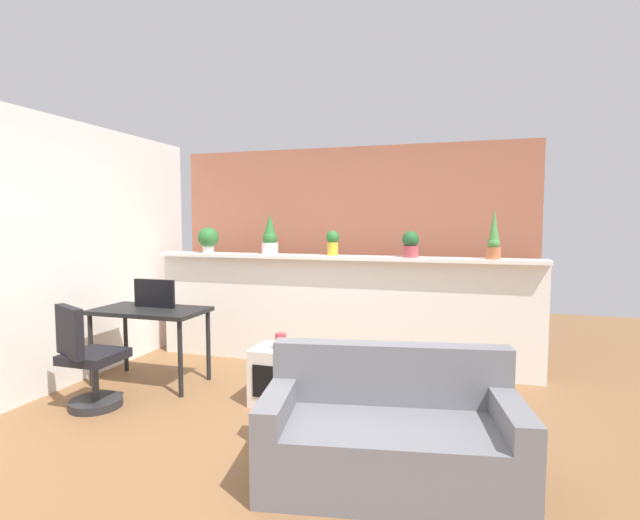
% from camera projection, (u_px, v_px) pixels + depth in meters
% --- Properties ---
extents(ground_plane, '(12.00, 12.00, 0.00)m').
position_uv_depth(ground_plane, '(266.00, 445.00, 3.44)').
color(ground_plane, brown).
extents(divider_wall, '(4.30, 0.16, 1.20)m').
position_uv_depth(divider_wall, '(337.00, 313.00, 5.30)').
color(divider_wall, white).
rests_on(divider_wall, ground).
extents(plant_shelf, '(4.30, 0.28, 0.04)m').
position_uv_depth(plant_shelf, '(336.00, 257.00, 5.21)').
color(plant_shelf, white).
rests_on(plant_shelf, divider_wall).
extents(brick_wall_behind, '(4.30, 0.10, 2.50)m').
position_uv_depth(brick_wall_behind, '(349.00, 251.00, 5.82)').
color(brick_wall_behind, '#AD664C').
rests_on(brick_wall_behind, ground).
extents(side_wall_left, '(0.12, 4.40, 2.60)m').
position_uv_depth(side_wall_left, '(42.00, 255.00, 4.41)').
color(side_wall_left, white).
rests_on(side_wall_left, ground).
extents(potted_plant_0, '(0.25, 0.25, 0.30)m').
position_uv_depth(potted_plant_0, '(208.00, 239.00, 5.65)').
color(potted_plant_0, silver).
rests_on(potted_plant_0, plant_shelf).
extents(potted_plant_1, '(0.19, 0.19, 0.46)m').
position_uv_depth(potted_plant_1, '(270.00, 237.00, 5.46)').
color(potted_plant_1, silver).
rests_on(potted_plant_1, plant_shelf).
extents(potted_plant_2, '(0.15, 0.15, 0.27)m').
position_uv_depth(potted_plant_2, '(333.00, 242.00, 5.20)').
color(potted_plant_2, gold).
rests_on(potted_plant_2, plant_shelf).
extents(potted_plant_3, '(0.17, 0.17, 0.27)m').
position_uv_depth(potted_plant_3, '(411.00, 244.00, 4.93)').
color(potted_plant_3, '#B7474C').
rests_on(potted_plant_3, plant_shelf).
extents(potted_plant_4, '(0.14, 0.14, 0.50)m').
position_uv_depth(potted_plant_4, '(494.00, 238.00, 4.70)').
color(potted_plant_4, '#C66B42').
rests_on(potted_plant_4, plant_shelf).
extents(desk, '(1.10, 0.60, 0.75)m').
position_uv_depth(desk, '(150.00, 317.00, 4.72)').
color(desk, black).
rests_on(desk, ground).
extents(tv_monitor, '(0.45, 0.04, 0.28)m').
position_uv_depth(tv_monitor, '(154.00, 293.00, 4.77)').
color(tv_monitor, black).
rests_on(tv_monitor, desk).
extents(office_chair, '(0.52, 0.52, 0.91)m').
position_uv_depth(office_chair, '(88.00, 365.00, 4.07)').
color(office_chair, '#262628').
rests_on(office_chair, ground).
extents(side_cube_shelf, '(0.40, 0.41, 0.50)m').
position_uv_depth(side_cube_shelf, '(276.00, 375.00, 4.23)').
color(side_cube_shelf, silver).
rests_on(side_cube_shelf, ground).
extents(vase_on_shelf, '(0.10, 0.10, 0.14)m').
position_uv_depth(vase_on_shelf, '(281.00, 341.00, 4.15)').
color(vase_on_shelf, '#CC3D47').
rests_on(vase_on_shelf, side_cube_shelf).
extents(couch, '(1.66, 1.01, 0.80)m').
position_uv_depth(couch, '(390.00, 436.00, 2.96)').
color(couch, slate).
rests_on(couch, ground).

